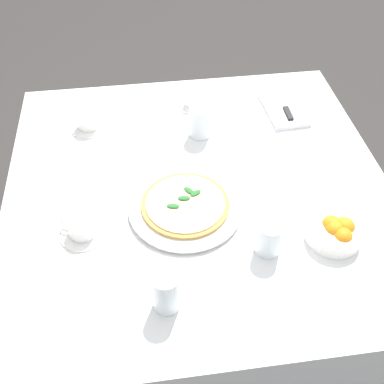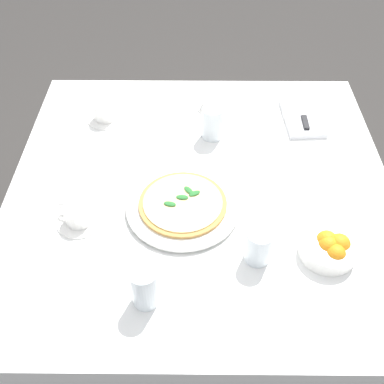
# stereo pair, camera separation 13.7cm
# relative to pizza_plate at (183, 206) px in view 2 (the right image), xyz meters

# --- Properties ---
(ground_plane) EXTENTS (8.00, 8.00, 0.00)m
(ground_plane) POSITION_rel_pizza_plate_xyz_m (0.10, -0.05, -0.75)
(ground_plane) COLOR #33302D
(dining_table) EXTENTS (1.18, 1.18, 0.74)m
(dining_table) POSITION_rel_pizza_plate_xyz_m (0.10, -0.05, -0.14)
(dining_table) COLOR white
(dining_table) RESTS_ON ground_plane
(pizza_plate) EXTENTS (0.33, 0.33, 0.02)m
(pizza_plate) POSITION_rel_pizza_plate_xyz_m (0.00, 0.00, 0.00)
(pizza_plate) COLOR white
(pizza_plate) RESTS_ON dining_table
(pizza) EXTENTS (0.26, 0.26, 0.02)m
(pizza) POSITION_rel_pizza_plate_xyz_m (0.00, -0.00, 0.01)
(pizza) COLOR #C68E47
(pizza) RESTS_ON pizza_plate
(coffee_cup_center_back) EXTENTS (0.13, 0.13, 0.06)m
(coffee_cup_center_back) POSITION_rel_pizza_plate_xyz_m (-0.05, 0.30, 0.02)
(coffee_cup_center_back) COLOR white
(coffee_cup_center_back) RESTS_ON dining_table
(coffee_cup_near_right) EXTENTS (0.13, 0.13, 0.06)m
(coffee_cup_near_right) POSITION_rel_pizza_plate_xyz_m (0.52, -0.10, 0.02)
(coffee_cup_near_right) COLOR white
(coffee_cup_near_right) RESTS_ON dining_table
(coffee_cup_back_corner) EXTENTS (0.13, 0.13, 0.07)m
(coffee_cup_back_corner) POSITION_rel_pizza_plate_xyz_m (0.43, 0.29, 0.02)
(coffee_cup_back_corner) COLOR white
(coffee_cup_back_corner) RESTS_ON dining_table
(water_glass_far_left) EXTENTS (0.07, 0.07, 0.12)m
(water_glass_far_left) POSITION_rel_pizza_plate_xyz_m (-0.31, 0.08, 0.04)
(water_glass_far_left) COLOR white
(water_glass_far_left) RESTS_ON dining_table
(water_glass_right_edge) EXTENTS (0.07, 0.07, 0.11)m
(water_glass_right_edge) POSITION_rel_pizza_plate_xyz_m (0.34, -0.09, 0.04)
(water_glass_right_edge) COLOR white
(water_glass_right_edge) RESTS_ON dining_table
(water_glass_left_edge) EXTENTS (0.07, 0.07, 0.10)m
(water_glass_left_edge) POSITION_rel_pizza_plate_xyz_m (-0.17, -0.20, 0.04)
(water_glass_left_edge) COLOR white
(water_glass_left_edge) RESTS_ON dining_table
(napkin_folded) EXTENTS (0.23, 0.14, 0.02)m
(napkin_folded) POSITION_rel_pizza_plate_xyz_m (0.44, -0.42, -0.00)
(napkin_folded) COLOR white
(napkin_folded) RESTS_ON dining_table
(dinner_knife) EXTENTS (0.20, 0.02, 0.01)m
(dinner_knife) POSITION_rel_pizza_plate_xyz_m (0.44, -0.42, 0.01)
(dinner_knife) COLOR silver
(dinner_knife) RESTS_ON napkin_folded
(citrus_bowl) EXTENTS (0.15, 0.15, 0.07)m
(citrus_bowl) POSITION_rel_pizza_plate_xyz_m (-0.16, -0.39, 0.02)
(citrus_bowl) COLOR white
(citrus_bowl) RESTS_ON dining_table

